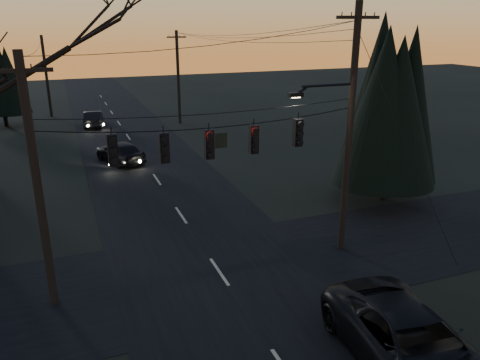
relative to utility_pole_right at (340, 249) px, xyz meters
name	(u,v)px	position (x,y,z in m)	size (l,w,h in m)	color
main_road	(164,190)	(-5.50, 10.00, 0.01)	(8.00, 120.00, 0.02)	black
cross_road	(219,272)	(-5.50, 0.00, 0.01)	(60.00, 7.00, 0.02)	black
utility_pole_right	(340,249)	(0.00, 0.00, 0.00)	(5.00, 0.30, 10.00)	black
utility_pole_left	(55,304)	(-11.50, 0.00, 0.00)	(1.80, 0.30, 8.50)	black
utility_pole_far_r	(180,123)	(0.00, 28.00, 0.00)	(1.80, 0.30, 8.50)	black
utility_pole_far_l	(52,116)	(-11.50, 36.00, 0.00)	(0.30, 0.30, 8.00)	black
span_signal_assembly	(211,142)	(-5.74, 0.00, 5.23)	(11.50, 0.44, 1.60)	black
evergreen_right	(391,110)	(5.41, 4.28, 4.89)	(4.93, 4.93, 8.60)	black
evergreen_dist	(0,85)	(-15.42, 32.38, 3.84)	(3.62, 3.62, 6.49)	black
suv_near	(411,345)	(-2.30, -7.04, 0.86)	(2.86, 6.21, 1.73)	black
sedan_oncoming_a	(120,152)	(-7.08, 16.58, 0.76)	(1.80, 4.46, 1.52)	black
sedan_oncoming_b	(94,119)	(-7.81, 29.39, 0.72)	(1.52, 4.35, 1.43)	black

